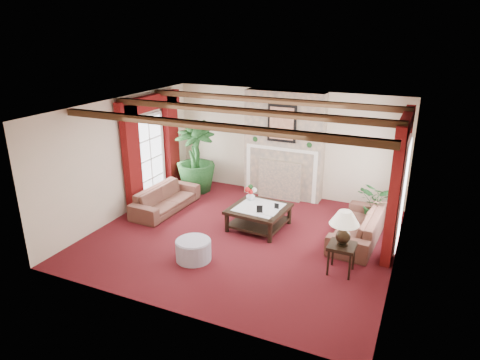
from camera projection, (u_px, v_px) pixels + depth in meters
The scene contains 23 objects.
floor at pixel (243, 236), 8.97m from camera, with size 6.00×6.00×0.00m, color #3F0B13.
ceiling at pixel (243, 108), 8.05m from camera, with size 6.00×6.00×0.00m, color white.
back_wall at pixel (287, 143), 10.87m from camera, with size 6.00×0.02×2.70m, color beige.
left_wall at pixel (122, 158), 9.67m from camera, with size 0.02×5.50×2.70m, color beige.
right_wall at pixel (402, 199), 7.35m from camera, with size 0.02×5.50×2.70m, color beige.
ceiling_beams at pixel (243, 111), 8.07m from camera, with size 6.00×3.00×0.12m, color #331E10, non-canonical shape.
fireplace at pixel (286, 91), 10.24m from camera, with size 2.00×0.52×2.70m, color tan, non-canonical shape.
french_door_left at pixel (147, 116), 10.26m from camera, with size 0.10×1.10×2.16m, color white, non-canonical shape.
french_door_right at pixel (410, 141), 7.95m from camera, with size 0.10×1.10×2.16m, color white, non-canonical shape.
curtains_left at pixel (149, 99), 10.07m from camera, with size 0.20×2.40×2.55m, color #4E0A0A, non-canonical shape.
curtains_right at pixel (407, 119), 7.85m from camera, with size 0.20×2.40×2.55m, color #4E0A0A, non-canonical shape.
sofa_left at pixel (165, 195), 10.16m from camera, with size 0.64×1.95×0.75m, color #3F111F.
sofa_right at pixel (359, 221), 8.72m from camera, with size 0.72×2.12×0.82m, color #3F111F.
potted_palm at pixel (196, 172), 11.31m from camera, with size 1.61×2.10×1.04m, color black.
small_plant at pixel (378, 209), 9.37m from camera, with size 1.31×1.32×0.77m, color black.
coffee_table at pixel (259, 217), 9.28m from camera, with size 1.16×1.16×0.48m, color black, non-canonical shape.
side_table at pixel (341, 259), 7.56m from camera, with size 0.47×0.47×0.55m, color black, non-canonical shape.
ottoman at pixel (193, 250), 8.01m from camera, with size 0.67×0.67×0.39m, color #918DA0.
table_lamp at pixel (344, 228), 7.36m from camera, with size 0.52×0.52×0.66m, color black, non-canonical shape.
flower_vase at pixel (251, 196), 9.57m from camera, with size 0.26×0.26×0.20m, color silver.
book at pixel (266, 206), 8.88m from camera, with size 0.22×0.03×0.30m, color black.
photo_frame_a at pixel (260, 209), 8.90m from camera, with size 0.13×0.02×0.17m, color black, non-canonical shape.
photo_frame_b at pixel (277, 206), 9.10m from camera, with size 0.10×0.02×0.13m, color black, non-canonical shape.
Camera 1 is at (3.26, -7.35, 4.14)m, focal length 32.00 mm.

